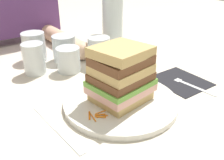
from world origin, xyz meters
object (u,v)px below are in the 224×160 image
Objects in this scene: water_bottle at (113,12)px; juice_glass at (99,53)px; empty_tumbler_2 at (69,60)px; main_plate at (119,102)px; fork at (187,83)px; empty_tumbler_3 at (34,47)px; napkin_dark at (180,81)px; sandwich at (120,75)px; knife at (58,129)px; empty_tumbler_0 at (34,59)px; empty_tumbler_1 at (64,48)px.

juice_glass is at bearing -145.18° from water_bottle.
empty_tumbler_2 is at bearing 172.21° from juice_glass.
water_bottle is (0.21, 0.31, 0.13)m from main_plate.
fork is at bearing -65.42° from juice_glass.
juice_glass is at bearing -46.83° from empty_tumbler_3.
napkin_dark is at bearing -63.76° from juice_glass.
knife is at bearing 179.46° from sandwich.
sandwich reaches higher than empty_tumbler_0.
empty_tumbler_1 is at bearing 173.27° from water_bottle.
main_plate is at bearing -0.56° from knife.
napkin_dark is at bearing -2.39° from main_plate.
sandwich is 1.61× the size of juice_glass.
fork is 0.45m from empty_tumbler_0.
water_bottle is (0.37, 0.31, 0.14)m from knife.
sandwich is 1.58× the size of empty_tumbler_0.
empty_tumbler_2 is (0.09, -0.05, -0.01)m from empty_tumbler_0.
sandwich reaches higher than napkin_dark.
main_plate is at bearing -20.17° from sandwich.
sandwich is (-0.00, 0.00, 0.07)m from main_plate.
sandwich is at bearing -82.02° from empty_tumbler_3.
sandwich is 0.88× the size of fork.
empty_tumbler_0 is at bearing -111.56° from empty_tumbler_3.
main_plate is at bearing -82.00° from empty_tumbler_3.
empty_tumbler_1 is (-0.07, 0.10, 0.00)m from juice_glass.
main_plate is 0.21m from napkin_dark.
empty_tumbler_3 is at bearing 162.80° from water_bottle.
main_plate is 1.63× the size of fork.
fork is 1.79× the size of empty_tumbler_0.
empty_tumbler_3 reaches higher than empty_tumbler_1.
knife is at bearing -138.47° from juice_glass.
empty_tumbler_0 is (-0.31, 0.32, 0.04)m from fork.
main_plate is 0.88× the size of water_bottle.
juice_glass is 0.10m from empty_tumbler_2.
main_plate is 0.33m from empty_tumbler_1.
empty_tumbler_0 is at bearing 107.90° from main_plate.
empty_tumbler_2 is (-0.01, 0.24, 0.03)m from main_plate.
juice_glass is (-0.12, 0.26, 0.04)m from fork.
sandwich is 0.39m from empty_tumbler_3.
water_bottle reaches higher than sandwich.
juice_glass reaches higher than empty_tumbler_2.
water_bottle is 0.25m from empty_tumbler_2.
water_bottle reaches higher than empty_tumbler_2.
main_plate is 0.07m from sandwich.
empty_tumbler_0 is at bearing 135.71° from napkin_dark.
fork reaches higher than knife.
empty_tumbler_3 reaches higher than napkin_dark.
sandwich is 0.25m from empty_tumbler_2.
empty_tumbler_3 reaches higher than empty_tumbler_0.
empty_tumbler_1 is at bearing 18.03° from empty_tumbler_0.
empty_tumbler_1 is at bearing 60.45° from knife.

